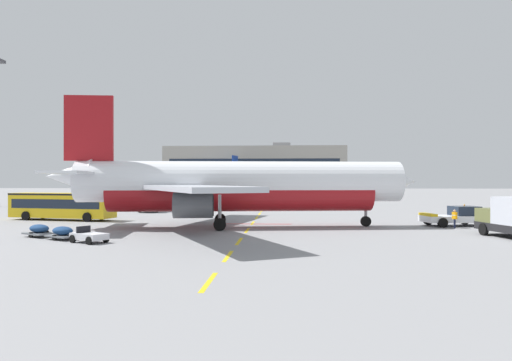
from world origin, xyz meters
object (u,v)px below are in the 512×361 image
at_px(baggage_train, 63,233).
at_px(apron_shuttle_bus, 62,204).
at_px(airliner_mid_left, 218,182).
at_px(airliner_foreground, 235,185).
at_px(fuel_service_truck, 153,200).
at_px(ground_crew_worker, 455,218).
at_px(pushback_tug, 456,217).

bearing_deg(baggage_train, apron_shuttle_bus, 116.23).
xyz_separation_m(apron_shuttle_bus, baggage_train, (8.25, -16.74, -1.23)).
bearing_deg(airliner_mid_left, airliner_foreground, -80.86).
bearing_deg(baggage_train, fuel_service_truck, 94.29).
bearing_deg(baggage_train, airliner_mid_left, 91.47).
bearing_deg(apron_shuttle_bus, ground_crew_worker, -9.16).
bearing_deg(pushback_tug, airliner_mid_left, 112.37).
relative_size(pushback_tug, airliner_mid_left, 0.18).
height_order(airliner_mid_left, apron_shuttle_bus, airliner_mid_left).
relative_size(fuel_service_truck, baggage_train, 0.87).
height_order(pushback_tug, airliner_mid_left, airliner_mid_left).
distance_m(apron_shuttle_bus, baggage_train, 18.71).
bearing_deg(airliner_mid_left, ground_crew_worker, -68.71).
distance_m(airliner_foreground, fuel_service_truck, 26.43).
bearing_deg(airliner_mid_left, baggage_train, -88.53).
bearing_deg(pushback_tug, apron_shuttle_bus, 174.24).
height_order(airliner_foreground, apron_shuttle_bus, airliner_foreground).
relative_size(airliner_mid_left, fuel_service_truck, 4.88).
bearing_deg(fuel_service_truck, ground_crew_worker, -32.21).
bearing_deg(ground_crew_worker, pushback_tug, 67.26).
xyz_separation_m(baggage_train, ground_crew_worker, (32.07, 10.24, 0.46)).
distance_m(pushback_tug, baggage_train, 35.36).
bearing_deg(airliner_foreground, airliner_mid_left, 99.14).
relative_size(apron_shuttle_bus, fuel_service_truck, 1.74).
distance_m(apron_shuttle_bus, ground_crew_worker, 40.85).
height_order(pushback_tug, apron_shuttle_bus, apron_shuttle_bus).
relative_size(apron_shuttle_bus, baggage_train, 1.51).
height_order(airliner_foreground, fuel_service_truck, airliner_foreground).
height_order(apron_shuttle_bus, fuel_service_truck, fuel_service_truck).
relative_size(baggage_train, ground_crew_worker, 4.77).
height_order(pushback_tug, baggage_train, pushback_tug).
xyz_separation_m(pushback_tug, apron_shuttle_bus, (-41.30, 4.17, 0.85)).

